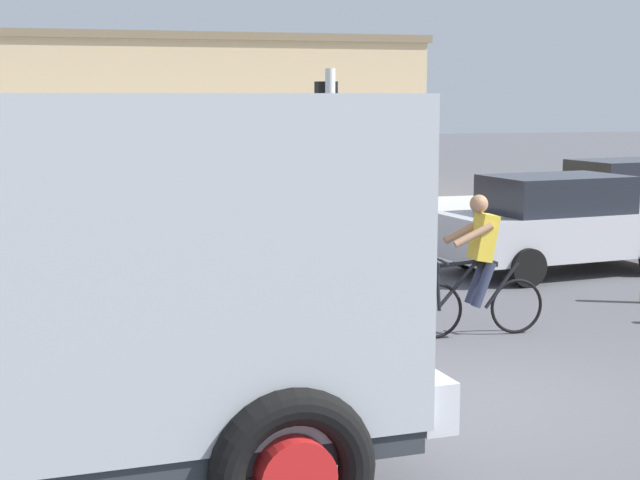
# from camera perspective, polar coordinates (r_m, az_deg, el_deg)

# --- Properties ---
(ground_plane) EXTENTS (120.00, 120.00, 0.00)m
(ground_plane) POSITION_cam_1_polar(r_m,az_deg,el_deg) (9.75, 8.95, -8.89)
(ground_plane) COLOR #4C4C51
(sidewalk_far) EXTENTS (80.00, 5.00, 0.16)m
(sidewalk_far) POSITION_cam_1_polar(r_m,az_deg,el_deg) (22.58, -5.47, 1.27)
(sidewalk_far) COLOR #ADADA8
(sidewalk_far) RESTS_ON ground
(truck_foreground) EXTENTS (5.57, 3.10, 2.90)m
(truck_foreground) POSITION_cam_1_polar(r_m,az_deg,el_deg) (6.95, -17.49, -2.08)
(truck_foreground) COLOR #B2B7BC
(truck_foreground) RESTS_ON ground
(cyclist) EXTENTS (1.73, 0.50, 1.72)m
(cyclist) POSITION_cam_1_polar(r_m,az_deg,el_deg) (11.87, 9.21, -1.49)
(cyclist) COLOR black
(cyclist) RESTS_ON ground
(traffic_light_pole) EXTENTS (0.24, 0.43, 3.20)m
(traffic_light_pole) POSITION_cam_1_polar(r_m,az_deg,el_deg) (11.90, 0.49, 4.49)
(traffic_light_pole) COLOR red
(traffic_light_pole) RESTS_ON ground
(car_white_mid) EXTENTS (4.21, 2.32, 1.60)m
(car_white_mid) POSITION_cam_1_polar(r_m,az_deg,el_deg) (20.64, 17.30, 2.31)
(car_white_mid) COLOR gold
(car_white_mid) RESTS_ON ground
(car_far_side) EXTENTS (4.18, 2.24, 1.60)m
(car_far_side) POSITION_cam_1_polar(r_m,az_deg,el_deg) (16.43, 13.82, 0.96)
(car_far_side) COLOR #B7B7BC
(car_far_side) RESTS_ON ground
(building_mid_block) EXTENTS (12.14, 8.03, 4.47)m
(building_mid_block) POSITION_cam_1_polar(r_m,az_deg,el_deg) (29.17, -7.75, 7.10)
(building_mid_block) COLOR #D1B284
(building_mid_block) RESTS_ON ground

